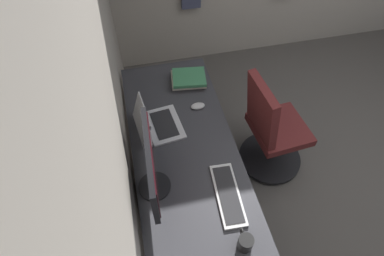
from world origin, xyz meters
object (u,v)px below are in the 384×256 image
object	(u,v)px
mouse_main	(198,106)
coffee_mug	(245,242)
laptop_leftmost	(155,123)
keyboard_main	(228,194)
office_chair	(271,131)
book_stack_near	(189,79)
monitor_primary	(151,166)
drawer_pedestal	(187,199)

from	to	relation	value
mouse_main	coffee_mug	distance (m)	1.05
laptop_leftmost	coffee_mug	size ratio (longest dim) A/B	2.93
keyboard_main	coffee_mug	world-z (taller)	coffee_mug
office_chair	mouse_main	bearing A→B (deg)	76.20
laptop_leftmost	coffee_mug	world-z (taller)	laptop_leftmost
keyboard_main	mouse_main	world-z (taller)	mouse_main
mouse_main	book_stack_near	world-z (taller)	book_stack_near
mouse_main	keyboard_main	bearing A→B (deg)	-179.46
monitor_primary	laptop_leftmost	xyz separation A→B (m)	(0.46, -0.08, -0.19)
office_chair	keyboard_main	bearing A→B (deg)	136.00
monitor_primary	keyboard_main	size ratio (longest dim) A/B	1.35
monitor_primary	book_stack_near	size ratio (longest dim) A/B	1.96
mouse_main	office_chair	world-z (taller)	office_chair
drawer_pedestal	keyboard_main	distance (m)	0.50
drawer_pedestal	keyboard_main	world-z (taller)	keyboard_main
drawer_pedestal	mouse_main	size ratio (longest dim) A/B	6.68
monitor_primary	office_chair	xyz separation A→B (m)	(0.44, -0.99, -0.51)
laptop_leftmost	book_stack_near	distance (m)	0.52
keyboard_main	laptop_leftmost	bearing A→B (deg)	28.98
office_chair	laptop_leftmost	bearing A→B (deg)	88.67
mouse_main	office_chair	bearing A→B (deg)	-103.80
coffee_mug	keyboard_main	bearing A→B (deg)	-0.27
keyboard_main	office_chair	size ratio (longest dim) A/B	0.44
book_stack_near	office_chair	bearing A→B (deg)	-125.73
monitor_primary	coffee_mug	size ratio (longest dim) A/B	4.69
office_chair	book_stack_near	bearing A→B (deg)	54.27
laptop_leftmost	monitor_primary	bearing A→B (deg)	170.64
keyboard_main	office_chair	xyz separation A→B (m)	(0.60, -0.58, -0.28)
book_stack_near	keyboard_main	bearing A→B (deg)	-179.28
mouse_main	coffee_mug	xyz separation A→B (m)	(-1.05, -0.01, 0.03)
drawer_pedestal	monitor_primary	distance (m)	0.66
monitor_primary	drawer_pedestal	bearing A→B (deg)	-73.65
laptop_leftmost	office_chair	distance (m)	0.97
drawer_pedestal	book_stack_near	size ratio (longest dim) A/B	2.37
drawer_pedestal	office_chair	world-z (taller)	office_chair
keyboard_main	coffee_mug	distance (m)	0.31
keyboard_main	mouse_main	xyz separation A→B (m)	(0.74, 0.01, 0.01)
mouse_main	coffee_mug	size ratio (longest dim) A/B	0.85
mouse_main	coffee_mug	world-z (taller)	coffee_mug
drawer_pedestal	coffee_mug	world-z (taller)	coffee_mug
monitor_primary	laptop_leftmost	distance (m)	0.50
mouse_main	book_stack_near	distance (m)	0.28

